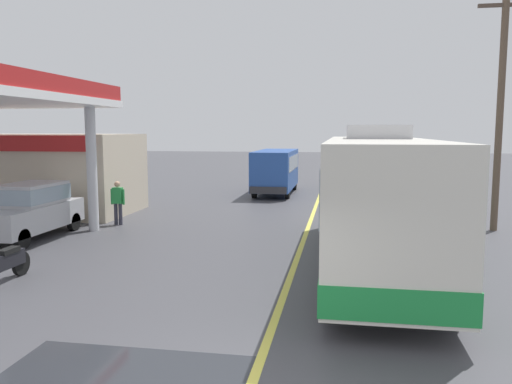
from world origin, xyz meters
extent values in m
plane|color=#424247|center=(0.00, 20.00, 0.00)|extent=(120.00, 120.00, 0.00)
cube|color=#D8CC4C|center=(0.00, 15.00, 0.00)|extent=(0.16, 50.00, 0.01)
cube|color=silver|center=(2.10, 7.68, 1.88)|extent=(2.50, 11.00, 2.90)
cube|color=#1E8C3F|center=(2.10, 7.68, 0.77)|extent=(2.54, 11.04, 0.56)
cube|color=#8C9EAD|center=(2.10, 2.24, 2.42)|extent=(2.30, 0.10, 1.40)
cube|color=#8C9EAD|center=(0.83, 7.68, 2.33)|extent=(0.06, 9.35, 1.10)
cube|color=#8C9EAD|center=(3.37, 7.68, 2.33)|extent=(0.06, 9.35, 1.10)
cube|color=white|center=(2.10, 2.25, 3.12)|extent=(1.75, 0.08, 0.32)
cube|color=#B2B2B7|center=(2.10, 8.68, 3.51)|extent=(1.60, 2.80, 0.36)
cylinder|color=black|center=(1.00, 3.78, 0.50)|extent=(0.30, 1.00, 1.00)
cylinder|color=black|center=(3.20, 3.78, 0.50)|extent=(0.30, 1.00, 1.00)
cylinder|color=black|center=(1.00, 10.98, 0.50)|extent=(0.30, 1.00, 1.00)
cylinder|color=black|center=(3.20, 10.98, 0.50)|extent=(0.30, 1.00, 1.00)
cylinder|color=silver|center=(-7.51, 10.81, 2.30)|extent=(0.36, 0.36, 4.60)
cube|color=beige|center=(-11.21, 14.31, 1.70)|extent=(7.00, 4.40, 3.40)
cube|color=#B21E1E|center=(-11.21, 12.07, 3.05)|extent=(6.30, 0.10, 0.60)
cube|color=#B2B2B7|center=(-8.96, 9.17, 0.72)|extent=(1.70, 4.20, 0.80)
cube|color=#B2B2B7|center=(-8.96, 9.37, 1.47)|extent=(1.50, 2.31, 0.70)
cube|color=#8C9EAD|center=(-8.96, 9.37, 1.47)|extent=(1.53, 2.35, 0.49)
cylinder|color=black|center=(-8.21, 7.67, 0.32)|extent=(0.20, 0.64, 0.64)
cylinder|color=black|center=(-9.71, 10.67, 0.32)|extent=(0.20, 0.64, 0.64)
cylinder|color=black|center=(-8.21, 10.67, 0.32)|extent=(0.20, 0.64, 0.64)
cube|color=#264C9E|center=(-2.50, 22.55, 1.39)|extent=(2.00, 6.00, 2.10)
cube|color=#8C9EAD|center=(-2.50, 22.55, 1.79)|extent=(2.04, 5.10, 0.80)
cube|color=#2D2D33|center=(-2.50, 19.50, 0.54)|extent=(1.90, 0.16, 0.36)
cylinder|color=black|center=(-3.38, 20.55, 0.38)|extent=(0.22, 0.76, 0.76)
cylinder|color=black|center=(-1.62, 20.55, 0.38)|extent=(0.22, 0.76, 0.76)
cylinder|color=black|center=(-3.38, 24.55, 0.38)|extent=(0.22, 0.76, 0.76)
cylinder|color=black|center=(-1.62, 24.55, 0.38)|extent=(0.22, 0.76, 0.76)
cylinder|color=black|center=(-6.55, 5.21, 0.30)|extent=(0.10, 0.60, 0.60)
cube|color=black|center=(-6.55, 4.61, 0.50)|extent=(0.20, 1.30, 0.36)
cube|color=black|center=(-6.55, 4.76, 0.72)|extent=(0.24, 0.60, 0.12)
cylinder|color=#33333F|center=(-7.21, 11.99, 0.41)|extent=(0.14, 0.14, 0.82)
cylinder|color=#33333F|center=(-7.03, 11.99, 0.41)|extent=(0.14, 0.14, 0.82)
cube|color=#268C3F|center=(-7.12, 11.99, 1.12)|extent=(0.36, 0.22, 0.60)
sphere|color=tan|center=(-7.12, 11.99, 1.55)|extent=(0.22, 0.22, 0.22)
cylinder|color=#268C3F|center=(-7.35, 11.99, 1.07)|extent=(0.09, 0.09, 0.58)
cylinder|color=#268C3F|center=(-6.89, 11.99, 1.07)|extent=(0.09, 0.09, 0.58)
cube|color=#1E602D|center=(2.22, 25.69, 0.72)|extent=(1.70, 4.20, 0.80)
cube|color=#1E602D|center=(2.22, 25.89, 1.47)|extent=(1.50, 2.31, 0.70)
cube|color=#8C9EAD|center=(2.22, 25.89, 1.47)|extent=(1.53, 2.35, 0.49)
cylinder|color=black|center=(1.47, 24.19, 0.32)|extent=(0.20, 0.64, 0.64)
cylinder|color=black|center=(2.97, 24.19, 0.32)|extent=(0.20, 0.64, 0.64)
cylinder|color=black|center=(1.47, 27.19, 0.32)|extent=(0.20, 0.64, 0.64)
cylinder|color=black|center=(2.97, 27.19, 0.32)|extent=(0.20, 0.64, 0.64)
cylinder|color=brown|center=(6.57, 13.22, 4.19)|extent=(0.24, 0.24, 8.38)
cube|color=#4C3D33|center=(6.57, 13.22, 7.78)|extent=(1.80, 0.12, 0.12)
camera|label=1|loc=(1.19, -5.86, 3.53)|focal=35.76mm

